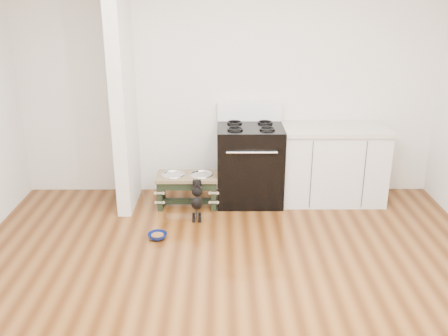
% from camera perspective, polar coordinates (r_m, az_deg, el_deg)
% --- Properties ---
extents(ground, '(5.00, 5.00, 0.00)m').
position_cam_1_polar(ground, '(4.16, 0.93, -15.69)').
color(ground, '#47230C').
rests_on(ground, ground).
extents(room_shell, '(5.00, 5.00, 5.00)m').
position_cam_1_polar(room_shell, '(3.48, 1.08, 6.54)').
color(room_shell, silver).
rests_on(room_shell, ground).
extents(partition_wall, '(0.15, 0.80, 2.70)m').
position_cam_1_polar(partition_wall, '(5.69, -11.48, 8.68)').
color(partition_wall, silver).
rests_on(partition_wall, ground).
extents(oven_range, '(0.76, 0.69, 1.14)m').
position_cam_1_polar(oven_range, '(5.88, 2.97, 0.60)').
color(oven_range, black).
rests_on(oven_range, ground).
extents(cabinet_run, '(1.24, 0.64, 0.91)m').
position_cam_1_polar(cabinet_run, '(6.04, 12.27, 0.44)').
color(cabinet_run, silver).
rests_on(cabinet_run, ground).
extents(dog_feeder, '(0.70, 0.38, 0.40)m').
position_cam_1_polar(dog_feeder, '(5.80, -4.22, -1.84)').
color(dog_feeder, black).
rests_on(dog_feeder, ground).
extents(puppy, '(0.12, 0.36, 0.43)m').
position_cam_1_polar(puppy, '(5.51, -3.12, -3.48)').
color(puppy, black).
rests_on(puppy, ground).
extents(floor_bowl, '(0.25, 0.25, 0.06)m').
position_cam_1_polar(floor_bowl, '(5.19, -7.61, -7.72)').
color(floor_bowl, '#0B1750').
rests_on(floor_bowl, ground).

